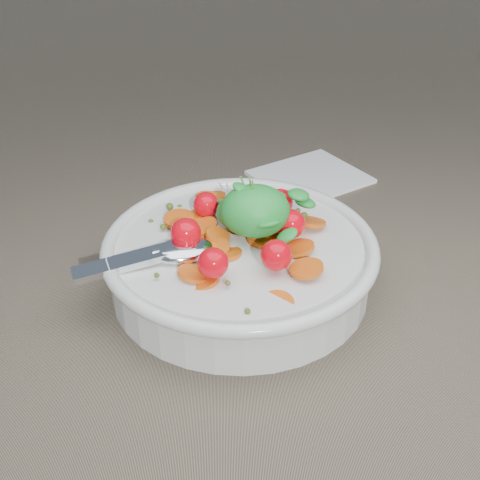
{
  "coord_description": "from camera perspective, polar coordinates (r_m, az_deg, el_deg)",
  "views": [
    {
      "loc": [
        -0.03,
        -0.51,
        0.38
      ],
      "look_at": [
        -0.02,
        -0.01,
        0.06
      ],
      "focal_mm": 45.0,
      "sensor_mm": 36.0,
      "label": 1
    }
  ],
  "objects": [
    {
      "name": "ground",
      "position": [
        0.64,
        1.39,
        -3.74
      ],
      "size": [
        6.0,
        6.0,
        0.0
      ],
      "primitive_type": "plane",
      "color": "#7A6D57",
      "rests_on": "ground"
    },
    {
      "name": "bowl",
      "position": [
        0.61,
        0.0,
        -1.78
      ],
      "size": [
        0.3,
        0.28,
        0.12
      ],
      "color": "silver",
      "rests_on": "ground"
    },
    {
      "name": "napkin",
      "position": [
        0.84,
        6.63,
        5.97
      ],
      "size": [
        0.18,
        0.18,
        0.01
      ],
      "primitive_type": "cube",
      "rotation": [
        0.0,
        0.0,
        0.54
      ],
      "color": "white",
      "rests_on": "ground"
    }
  ]
}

